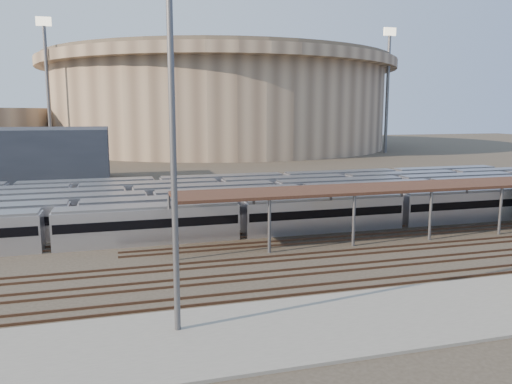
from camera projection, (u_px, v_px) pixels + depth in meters
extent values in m
plane|color=#383026|center=(268.00, 257.00, 45.01)|extent=(420.00, 420.00, 0.00)
cube|color=gray|center=(261.00, 332.00, 29.40)|extent=(50.00, 9.00, 0.20)
cube|color=#BCBBC1|center=(240.00, 219.00, 52.17)|extent=(112.00, 2.90, 3.60)
cube|color=#BCBBC1|center=(250.00, 211.00, 56.74)|extent=(112.00, 2.90, 3.60)
cube|color=#BCBBC1|center=(302.00, 201.00, 62.89)|extent=(112.00, 2.90, 3.60)
cube|color=#BCBBC1|center=(275.00, 197.00, 66.27)|extent=(112.00, 2.90, 3.60)
cube|color=#BCBBC1|center=(220.00, 194.00, 68.48)|extent=(112.00, 2.90, 3.60)
cube|color=#BCBBC1|center=(157.00, 192.00, 70.29)|extent=(112.00, 2.90, 3.60)
cylinder|color=#535458|center=(176.00, 232.00, 43.69)|extent=(0.30, 0.30, 5.00)
cylinder|color=#535458|center=(169.00, 220.00, 48.82)|extent=(0.30, 0.30, 5.00)
cylinder|color=#535458|center=(269.00, 226.00, 46.00)|extent=(0.30, 0.30, 5.00)
cylinder|color=#535458|center=(254.00, 215.00, 51.12)|extent=(0.30, 0.30, 5.00)
cylinder|color=#535458|center=(354.00, 221.00, 48.30)|extent=(0.30, 0.30, 5.00)
cylinder|color=#535458|center=(331.00, 210.00, 53.43)|extent=(0.30, 0.30, 5.00)
cylinder|color=#535458|center=(430.00, 216.00, 50.61)|extent=(0.30, 0.30, 5.00)
cylinder|color=#535458|center=(401.00, 206.00, 55.74)|extent=(0.30, 0.30, 5.00)
cylinder|color=#535458|center=(500.00, 211.00, 52.92)|extent=(0.30, 0.30, 5.00)
cylinder|color=#535458|center=(466.00, 202.00, 58.05)|extent=(0.30, 0.30, 5.00)
cube|color=#321914|center=(451.00, 185.00, 53.91)|extent=(60.00, 6.00, 0.30)
cube|color=#4C3323|center=(273.00, 261.00, 43.33)|extent=(170.00, 0.12, 0.18)
cube|color=#4C3323|center=(268.00, 257.00, 44.75)|extent=(170.00, 0.12, 0.18)
cube|color=#4C3323|center=(289.00, 276.00, 39.53)|extent=(170.00, 0.12, 0.18)
cube|color=#4C3323|center=(283.00, 270.00, 40.96)|extent=(170.00, 0.12, 0.18)
cube|color=#4C3323|center=(308.00, 293.00, 35.73)|extent=(170.00, 0.12, 0.18)
cube|color=#4C3323|center=(300.00, 286.00, 37.16)|extent=(170.00, 0.12, 0.18)
cylinder|color=tan|center=(220.00, 109.00, 182.47)|extent=(116.00, 116.00, 28.00)
cylinder|color=tan|center=(220.00, 65.00, 179.99)|extent=(124.00, 124.00, 3.00)
cylinder|color=brown|center=(220.00, 59.00, 179.63)|extent=(120.00, 120.00, 1.50)
cylinder|color=#535458|center=(48.00, 93.00, 138.53)|extent=(1.00, 1.00, 36.00)
cube|color=#FFF2CC|center=(44.00, 21.00, 135.46)|extent=(4.00, 0.60, 2.40)
cylinder|color=#535458|center=(387.00, 95.00, 155.95)|extent=(1.00, 1.00, 36.00)
cube|color=#FFF2CC|center=(390.00, 32.00, 152.89)|extent=(4.00, 0.60, 2.40)
cylinder|color=#535458|center=(120.00, 98.00, 191.40)|extent=(1.00, 1.00, 36.00)
cube|color=#FFF2CC|center=(118.00, 47.00, 188.33)|extent=(4.00, 0.60, 2.40)
cylinder|color=#535458|center=(174.00, 169.00, 28.06)|extent=(0.36, 0.36, 19.19)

